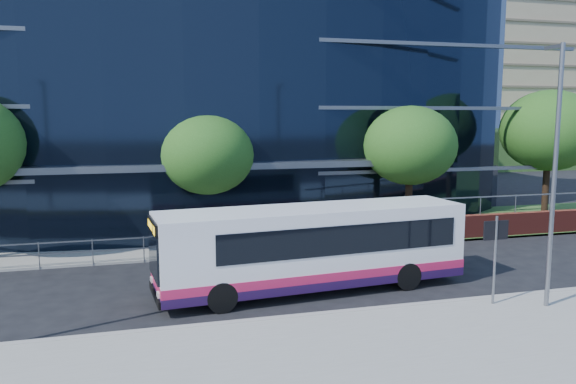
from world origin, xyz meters
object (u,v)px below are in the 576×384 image
object	(u,v)px
tree_dist_e	(417,129)
streetlight_east	(554,168)
tree_far_c	(410,146)
tree_far_d	(549,131)
city_bus	(316,247)
street_sign	(495,241)
tree_dist_f	(529,130)
tree_far_b	(207,155)

from	to	relation	value
tree_dist_e	streetlight_east	world-z (taller)	streetlight_east
streetlight_east	tree_far_c	bearing A→B (deg)	84.89
tree_far_d	streetlight_east	world-z (taller)	streetlight_east
tree_dist_e	city_bus	bearing A→B (deg)	-122.38
street_sign	tree_dist_f	xyz separation A→B (m)	(35.50, 43.59, 2.06)
tree_far_d	street_sign	bearing A→B (deg)	-134.78
tree_dist_e	tree_far_c	bearing A→B (deg)	-118.74
tree_far_b	streetlight_east	size ratio (longest dim) A/B	0.76
tree_far_d	streetlight_east	size ratio (longest dim) A/B	0.93
tree_far_b	tree_dist_e	size ratio (longest dim) A/B	0.93
tree_dist_f	city_bus	distance (m)	57.10
tree_far_c	city_bus	xyz separation A→B (m)	(-7.31, -7.35, -2.99)
tree_far_d	tree_dist_e	bearing A→B (deg)	75.07
street_sign	tree_dist_f	bearing A→B (deg)	50.84
street_sign	tree_dist_e	world-z (taller)	tree_dist_e
tree_dist_f	tree_dist_e	bearing A→B (deg)	-172.87
street_sign	tree_far_c	xyz separation A→B (m)	(2.50, 10.59, 2.39)
street_sign	tree_far_c	world-z (taller)	tree_far_c
tree_far_d	tree_dist_f	distance (m)	40.01
tree_far_c	city_bus	distance (m)	10.79
tree_far_d	tree_dist_e	distance (m)	31.06
street_sign	tree_dist_f	distance (m)	56.25
tree_far_d	tree_dist_e	xyz separation A→B (m)	(8.00, 30.00, -0.65)
tree_dist_e	city_bus	xyz separation A→B (m)	(-24.31, -38.35, -2.99)
tree_far_b	streetlight_east	distance (m)	14.74
tree_dist_e	tree_dist_f	world-z (taller)	tree_dist_e
streetlight_east	city_bus	distance (m)	7.93
tree_far_c	tree_dist_f	distance (m)	46.67
tree_dist_f	streetlight_east	xyz separation A→B (m)	(-34.00, -44.17, 0.23)
street_sign	tree_dist_f	world-z (taller)	tree_dist_f
tree_dist_e	streetlight_east	distance (m)	45.85
tree_far_c	tree_far_d	bearing A→B (deg)	6.34
tree_far_c	tree_dist_f	world-z (taller)	tree_far_c
tree_dist_f	tree_far_b	bearing A→B (deg)	-142.92
tree_far_c	streetlight_east	distance (m)	11.22
street_sign	tree_far_d	size ratio (longest dim) A/B	0.38
tree_far_b	tree_far_d	xyz separation A→B (m)	(19.00, 0.50, 0.98)
tree_far_d	tree_far_c	bearing A→B (deg)	-173.66
tree_far_d	tree_dist_e	world-z (taller)	tree_far_d
tree_far_d	city_bus	xyz separation A→B (m)	(-16.31, -8.35, -3.64)
tree_far_c	streetlight_east	size ratio (longest dim) A/B	0.81
street_sign	tree_far_b	world-z (taller)	tree_far_b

